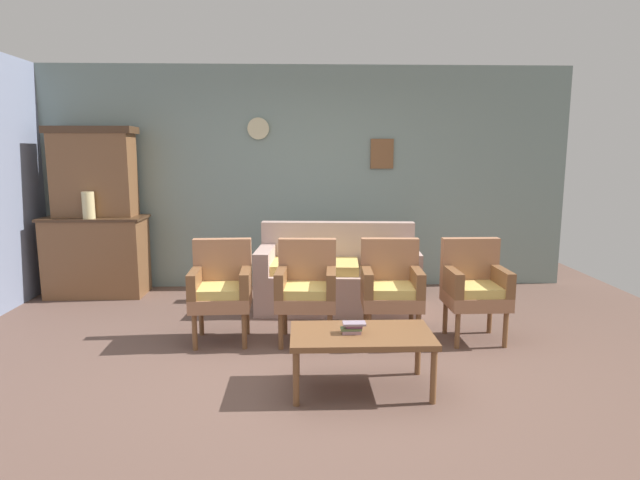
# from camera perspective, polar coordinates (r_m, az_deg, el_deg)

# --- Properties ---
(ground_plane) EXTENTS (7.68, 7.68, 0.00)m
(ground_plane) POSITION_cam_1_polar(r_m,az_deg,el_deg) (4.31, -0.75, -13.49)
(ground_plane) COLOR brown
(wall_back_with_decor) EXTENTS (6.40, 0.09, 2.70)m
(wall_back_with_decor) POSITION_cam_1_polar(r_m,az_deg,el_deg) (6.60, -1.25, 6.63)
(wall_back_with_decor) COLOR gray
(wall_back_with_decor) RESTS_ON ground
(side_cabinet) EXTENTS (1.16, 0.55, 0.93)m
(side_cabinet) POSITION_cam_1_polar(r_m,az_deg,el_deg) (6.77, -22.78, -1.59)
(side_cabinet) COLOR brown
(side_cabinet) RESTS_ON ground
(cabinet_upper_hutch) EXTENTS (0.99, 0.38, 1.03)m
(cabinet_upper_hutch) POSITION_cam_1_polar(r_m,az_deg,el_deg) (6.74, -23.08, 6.78)
(cabinet_upper_hutch) COLOR brown
(cabinet_upper_hutch) RESTS_ON side_cabinet
(vase_on_cabinet) EXTENTS (0.14, 0.14, 0.30)m
(vase_on_cabinet) POSITION_cam_1_polar(r_m,az_deg,el_deg) (6.53, -23.55, 3.43)
(vase_on_cabinet) COLOR #D4C388
(vase_on_cabinet) RESTS_ON side_cabinet
(floral_couch) EXTENTS (1.75, 0.92, 0.90)m
(floral_couch) POSITION_cam_1_polar(r_m,az_deg,el_deg) (5.79, 1.87, -4.04)
(floral_couch) COLOR tan
(floral_couch) RESTS_ON ground
(armchair_near_couch_end) EXTENTS (0.54, 0.51, 0.90)m
(armchair_near_couch_end) POSITION_cam_1_polar(r_m,az_deg,el_deg) (4.82, -10.51, -4.86)
(armchair_near_couch_end) COLOR #9E6B4C
(armchair_near_couch_end) RESTS_ON ground
(armchair_row_middle) EXTENTS (0.55, 0.52, 0.90)m
(armchair_row_middle) POSITION_cam_1_polar(r_m,az_deg,el_deg) (4.75, -1.45, -4.92)
(armchair_row_middle) COLOR #9E6B4C
(armchair_row_middle) RESTS_ON ground
(armchair_by_doorway) EXTENTS (0.54, 0.51, 0.90)m
(armchair_by_doorway) POSITION_cam_1_polar(r_m,az_deg,el_deg) (4.80, 7.61, -4.83)
(armchair_by_doorway) COLOR #9E6B4C
(armchair_by_doorway) RESTS_ON ground
(armchair_near_cabinet) EXTENTS (0.52, 0.49, 0.90)m
(armchair_near_cabinet) POSITION_cam_1_polar(r_m,az_deg,el_deg) (4.97, 16.19, -4.64)
(armchair_near_cabinet) COLOR #9E6B4C
(armchair_near_cabinet) RESTS_ON ground
(coffee_table) EXTENTS (1.00, 0.56, 0.42)m
(coffee_table) POSITION_cam_1_polar(r_m,az_deg,el_deg) (3.83, 4.46, -10.48)
(coffee_table) COLOR brown
(coffee_table) RESTS_ON ground
(book_stack_on_table) EXTENTS (0.17, 0.10, 0.08)m
(book_stack_on_table) POSITION_cam_1_polar(r_m,az_deg,el_deg) (3.78, 3.52, -9.33)
(book_stack_on_table) COLOR #AE848F
(book_stack_on_table) RESTS_ON coffee_table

